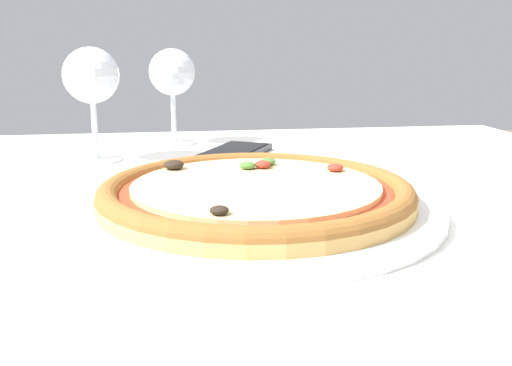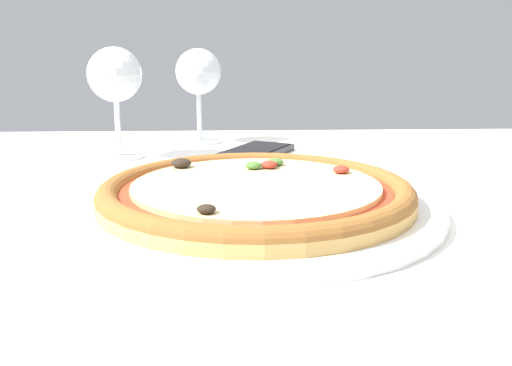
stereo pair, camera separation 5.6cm
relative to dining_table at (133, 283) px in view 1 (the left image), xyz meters
The scene contains 5 objects.
dining_table is the anchor object (origin of this frame).
pizza_plate 0.17m from the dining_table, 17.46° to the right, with size 0.37×0.37×0.04m.
wine_glass_far_left 0.32m from the dining_table, 104.16° to the left, with size 0.08×0.08×0.16m.
wine_glass_far_right 0.42m from the dining_table, 82.41° to the left, with size 0.08×0.08×0.16m.
cell_phone 0.30m from the dining_table, 61.15° to the left, with size 0.13×0.16×0.01m.
Camera 1 is at (0.05, -0.58, 0.91)m, focal length 40.00 mm.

